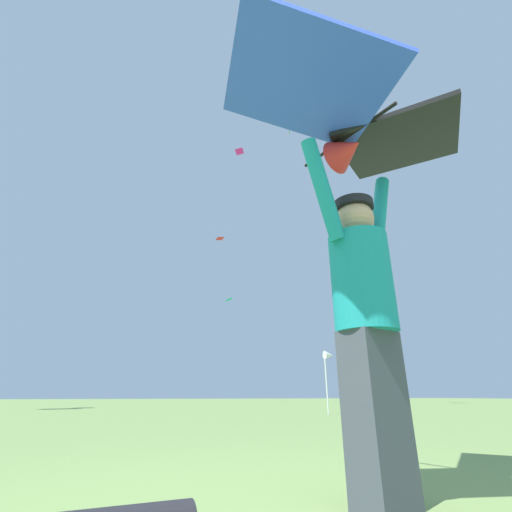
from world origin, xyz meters
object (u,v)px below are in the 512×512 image
object	(u,v)px
distant_kite_magenta_high_right	(239,151)
kite_flyer_person	(365,310)
distant_kite_teal_low_left	(229,299)
marker_flag	(328,359)
distant_kite_red_high_left	(220,238)
distant_kite_green_far_center	(288,112)
held_stunt_kite	(355,124)
distant_kite_orange_overhead_distant	(349,111)

from	to	relation	value
distant_kite_magenta_high_right	kite_flyer_person	bearing A→B (deg)	-103.93
kite_flyer_person	distant_kite_teal_low_left	xyz separation A→B (m)	(5.88, 25.49, 6.74)
marker_flag	distant_kite_red_high_left	bearing A→B (deg)	85.95
distant_kite_magenta_high_right	marker_flag	distance (m)	20.91
distant_kite_green_far_center	distant_kite_teal_low_left	xyz separation A→B (m)	(-1.47, 9.32, -11.24)
distant_kite_magenta_high_right	distant_kite_teal_low_left	size ratio (longest dim) A/B	1.26
distant_kite_red_high_left	distant_kite_green_far_center	bearing A→B (deg)	-84.57
distant_kite_red_high_left	distant_kite_teal_low_left	xyz separation A→B (m)	(-0.13, -4.78, -7.39)
held_stunt_kite	distant_kite_magenta_high_right	world-z (taller)	distant_kite_magenta_high_right
distant_kite_teal_low_left	marker_flag	xyz separation A→B (m)	(-1.44, -17.41, -6.16)
held_stunt_kite	distant_kite_red_high_left	world-z (taller)	distant_kite_red_high_left
distant_kite_red_high_left	distant_kite_magenta_high_right	world-z (taller)	distant_kite_magenta_high_right
kite_flyer_person	distant_kite_green_far_center	distance (m)	25.27
marker_flag	distant_kite_magenta_high_right	bearing A→B (deg)	86.95
distant_kite_magenta_high_right	distant_kite_green_far_center	size ratio (longest dim) A/B	0.29
distant_kite_magenta_high_right	distant_kite_orange_overhead_distant	bearing A→B (deg)	-48.87
marker_flag	held_stunt_kite	bearing A→B (deg)	-118.37
marker_flag	distant_kite_orange_overhead_distant	bearing A→B (deg)	43.13
held_stunt_kite	distant_kite_magenta_high_right	xyz separation A→B (m)	(5.08, 20.66, 16.10)
kite_flyer_person	distant_kite_red_high_left	distance (m)	33.94
held_stunt_kite	marker_flag	xyz separation A→B (m)	(4.41, 8.17, -0.65)
kite_flyer_person	marker_flag	xyz separation A→B (m)	(4.44, 8.08, 0.57)
marker_flag	kite_flyer_person	bearing A→B (deg)	-118.77
kite_flyer_person	distant_kite_teal_low_left	bearing A→B (deg)	77.01
kite_flyer_person	distant_kite_teal_low_left	distance (m)	27.02
distant_kite_orange_overhead_distant	held_stunt_kite	bearing A→B (deg)	-127.33
kite_flyer_person	distant_kite_orange_overhead_distant	size ratio (longest dim) A/B	0.69
held_stunt_kite	distant_kite_teal_low_left	size ratio (longest dim) A/B	3.42
distant_kite_magenta_high_right	distant_kite_green_far_center	bearing A→B (deg)	-63.00
distant_kite_magenta_high_right	distant_kite_teal_low_left	xyz separation A→B (m)	(0.78, 4.91, -10.59)
distant_kite_red_high_left	marker_flag	world-z (taller)	distant_kite_red_high_left
distant_kite_orange_overhead_distant	distant_kite_green_far_center	world-z (taller)	distant_kite_green_far_center
kite_flyer_person	held_stunt_kite	xyz separation A→B (m)	(0.03, -0.09, 1.23)
held_stunt_kite	distant_kite_green_far_center	distance (m)	24.46
distant_kite_teal_low_left	distant_kite_magenta_high_right	bearing A→B (deg)	-99.00
kite_flyer_person	distant_kite_red_high_left	xyz separation A→B (m)	(6.01, 30.27, 14.13)
kite_flyer_person	held_stunt_kite	size ratio (longest dim) A/B	0.97
distant_kite_magenta_high_right	distant_kite_teal_low_left	world-z (taller)	distant_kite_magenta_high_right
held_stunt_kite	distant_kite_orange_overhead_distant	distance (m)	23.93
held_stunt_kite	distant_kite_green_far_center	xyz separation A→B (m)	(7.32, 16.26, 16.75)
kite_flyer_person	distant_kite_red_high_left	bearing A→B (deg)	78.77
kite_flyer_person	held_stunt_kite	world-z (taller)	held_stunt_kite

